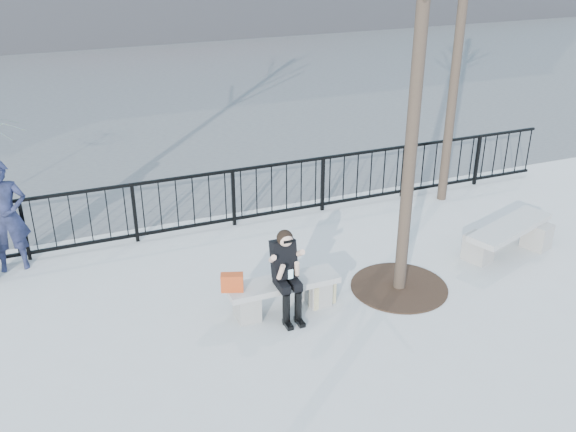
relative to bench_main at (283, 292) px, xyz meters
name	(u,v)px	position (x,y,z in m)	size (l,w,h in m)	color
ground	(283,309)	(0.00, 0.00, -0.30)	(120.00, 120.00, 0.00)	#A8A7A2
street_surface	(124,84)	(0.00, 15.00, -0.30)	(60.00, 23.00, 0.01)	#474747
railing	(223,199)	(0.00, 3.00, 0.25)	(14.00, 0.06, 1.10)	black
tree_grate	(399,287)	(1.90, -0.10, -0.29)	(1.50, 1.50, 0.02)	black
bench_main	(283,292)	(0.00, 0.00, 0.00)	(1.65, 0.46, 0.49)	slate
bench_second	(509,236)	(4.19, 0.20, 0.04)	(1.84, 0.51, 0.55)	slate
seated_woman	(287,275)	(0.00, -0.16, 0.37)	(0.50, 0.64, 1.34)	black
handbag	(232,282)	(-0.75, 0.02, 0.32)	(0.31, 0.15, 0.26)	#AE3A15
shopping_bag	(323,294)	(0.59, -0.09, -0.11)	(0.39, 0.14, 0.37)	#C5BC8B
standing_man	(6,216)	(-3.62, 2.78, 0.63)	(0.68, 0.45, 1.86)	black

